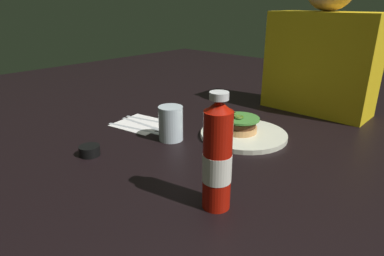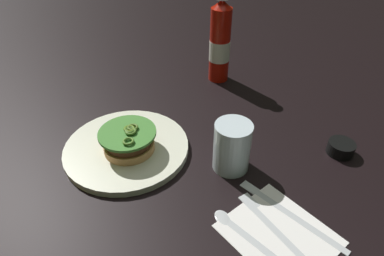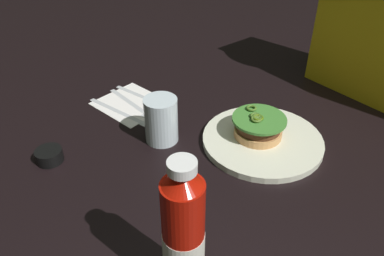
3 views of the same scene
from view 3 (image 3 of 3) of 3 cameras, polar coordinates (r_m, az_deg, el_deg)
ground_plane at (r=0.82m, az=1.06°, el=-4.30°), size 3.00×3.00×0.00m
dinner_plate at (r=0.87m, az=10.28°, el=-1.81°), size 0.26×0.26×0.01m
burger_sandwich at (r=0.86m, az=9.70°, el=0.23°), size 0.12×0.12×0.05m
ketchup_bottle at (r=0.53m, az=-1.27°, el=-15.77°), size 0.06×0.06×0.24m
water_glass at (r=0.85m, az=-4.54°, el=1.19°), size 0.07×0.07×0.10m
condiment_cup at (r=0.86m, az=-20.18°, el=-3.80°), size 0.06×0.06×0.03m
napkin at (r=1.01m, az=-9.01°, el=3.51°), size 0.19×0.17×0.00m
butter_knife at (r=0.97m, az=-9.91°, el=2.14°), size 0.21×0.07×0.00m
fork_utensil at (r=0.99m, az=-8.42°, el=3.25°), size 0.19×0.03×0.00m
spoon_utensil at (r=1.01m, az=-5.90°, el=4.14°), size 0.19×0.06×0.00m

